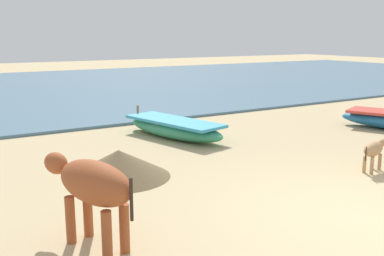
# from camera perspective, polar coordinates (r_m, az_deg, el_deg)

# --- Properties ---
(ground) EXTENTS (80.00, 80.00, 0.00)m
(ground) POSITION_cam_1_polar(r_m,az_deg,el_deg) (6.79, 20.95, -10.70)
(ground) COLOR tan
(sea_water) EXTENTS (60.00, 20.00, 0.08)m
(sea_water) POSITION_cam_1_polar(r_m,az_deg,el_deg) (22.26, -18.28, 4.77)
(sea_water) COLOR slate
(sea_water) RESTS_ON ground
(fishing_boat_3) EXTENTS (1.62, 3.25, 0.65)m
(fishing_boat_3) POSITION_cam_1_polar(r_m,az_deg,el_deg) (11.13, -2.28, 0.03)
(fishing_boat_3) COLOR #338C66
(fishing_boat_3) RESTS_ON ground
(cow_adult_rust) EXTENTS (0.82, 1.62, 1.07)m
(cow_adult_rust) POSITION_cam_1_polar(r_m,az_deg,el_deg) (5.45, -12.57, -7.06)
(cow_adult_rust) COLOR #9E4C28
(cow_adult_rust) RESTS_ON ground
(calf_near_tan) EXTENTS (0.87, 0.41, 0.57)m
(calf_near_tan) POSITION_cam_1_polar(r_m,az_deg,el_deg) (9.01, 22.07, -2.58)
(calf_near_tan) COLOR tan
(calf_near_tan) RESTS_ON ground
(debris_pile_1) EXTENTS (2.19, 2.19, 0.50)m
(debris_pile_1) POSITION_cam_1_polar(r_m,az_deg,el_deg) (8.14, -9.28, -4.48)
(debris_pile_1) COLOR brown
(debris_pile_1) RESTS_ON ground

